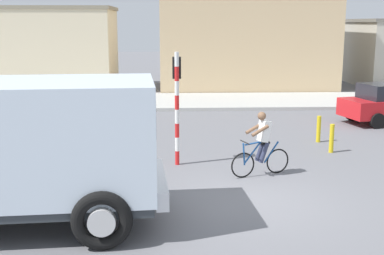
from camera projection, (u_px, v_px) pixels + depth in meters
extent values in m
plane|color=slate|center=(246.00, 201.00, 11.48)|extent=(120.00, 120.00, 0.00)
cube|color=#ADADA8|center=(204.00, 101.00, 25.49)|extent=(80.00, 5.00, 0.16)
cube|color=silver|center=(19.00, 138.00, 9.72)|extent=(5.37, 2.87, 2.20)
cube|color=#2D3338|center=(23.00, 196.00, 9.96)|extent=(5.26, 2.81, 0.16)
cube|color=silver|center=(159.00, 183.00, 10.23)|extent=(0.41, 2.39, 0.36)
cube|color=black|center=(151.00, 110.00, 9.90)|extent=(0.27, 2.13, 0.70)
torus|color=black|center=(109.00, 177.00, 11.40)|extent=(1.11, 0.32, 1.10)
cylinder|color=beige|center=(109.00, 177.00, 11.40)|extent=(0.52, 0.33, 0.50)
torus|color=black|center=(102.00, 221.00, 8.91)|extent=(1.11, 0.32, 1.10)
cylinder|color=beige|center=(102.00, 221.00, 8.91)|extent=(0.52, 0.33, 0.50)
torus|color=black|center=(243.00, 165.00, 13.13)|extent=(0.65, 0.27, 0.68)
torus|color=black|center=(278.00, 161.00, 13.52)|extent=(0.65, 0.27, 0.68)
cylinder|color=#1E4C8C|center=(255.00, 143.00, 13.15)|extent=(0.58, 0.24, 0.09)
cylinder|color=#1E4C8C|center=(253.00, 152.00, 13.18)|extent=(0.49, 0.21, 0.57)
cylinder|color=#1E4C8C|center=(271.00, 152.00, 13.39)|extent=(0.43, 0.19, 0.57)
cylinder|color=#1E4C8C|center=(244.00, 154.00, 13.08)|extent=(0.10, 0.07, 0.59)
cylinder|color=black|center=(245.00, 142.00, 13.03)|extent=(0.20, 0.48, 0.03)
cube|color=black|center=(265.00, 143.00, 13.26)|extent=(0.27, 0.19, 0.06)
cube|color=white|center=(264.00, 131.00, 13.18)|extent=(0.39, 0.40, 0.59)
sphere|color=brown|center=(262.00, 116.00, 13.07)|extent=(0.22, 0.22, 0.22)
cylinder|color=#2D334C|center=(264.00, 152.00, 13.19)|extent=(0.33, 0.22, 0.57)
cylinder|color=brown|center=(260.00, 131.00, 12.95)|extent=(0.49, 0.25, 0.29)
cylinder|color=#2D334C|center=(260.00, 151.00, 13.37)|extent=(0.33, 0.22, 0.57)
cylinder|color=brown|center=(254.00, 128.00, 13.24)|extent=(0.49, 0.25, 0.29)
cylinder|color=red|center=(177.00, 158.00, 14.39)|extent=(0.12, 0.12, 0.40)
cylinder|color=white|center=(177.00, 144.00, 14.31)|extent=(0.12, 0.12, 0.40)
cylinder|color=red|center=(177.00, 130.00, 14.22)|extent=(0.12, 0.12, 0.40)
cylinder|color=white|center=(177.00, 116.00, 14.14)|extent=(0.12, 0.12, 0.40)
cylinder|color=red|center=(177.00, 102.00, 14.06)|extent=(0.12, 0.12, 0.40)
cylinder|color=white|center=(177.00, 88.00, 13.98)|extent=(0.12, 0.12, 0.40)
cylinder|color=red|center=(177.00, 74.00, 13.90)|extent=(0.12, 0.12, 0.40)
cylinder|color=white|center=(177.00, 59.00, 13.81)|extent=(0.12, 0.12, 0.40)
cube|color=black|center=(177.00, 68.00, 14.04)|extent=(0.24, 0.20, 0.60)
sphere|color=red|center=(177.00, 67.00, 14.16)|extent=(0.14, 0.14, 0.14)
cube|color=gold|center=(0.00, 126.00, 16.51)|extent=(4.05, 1.82, 0.70)
cube|color=black|center=(3.00, 107.00, 16.39)|extent=(2.24, 1.51, 0.60)
cylinder|color=black|center=(33.00, 142.00, 15.84)|extent=(0.61, 0.20, 0.60)
cylinder|color=black|center=(45.00, 131.00, 17.50)|extent=(0.61, 0.20, 0.60)
cylinder|color=black|center=(352.00, 113.00, 20.85)|extent=(0.63, 0.31, 0.60)
cylinder|color=black|center=(377.00, 121.00, 19.24)|extent=(0.63, 0.31, 0.60)
cylinder|color=gold|center=(332.00, 138.00, 15.68)|extent=(0.14, 0.14, 0.90)
cylinder|color=gold|center=(319.00, 129.00, 17.05)|extent=(0.14, 0.14, 0.90)
cube|color=beige|center=(33.00, 50.00, 30.20)|extent=(9.57, 5.16, 4.70)
cube|color=gray|center=(31.00, 8.00, 29.70)|extent=(9.76, 5.27, 0.20)
cube|color=#D1B284|center=(245.00, 37.00, 30.52)|extent=(10.14, 6.22, 6.21)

